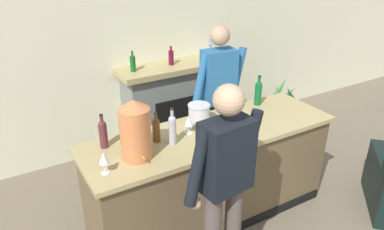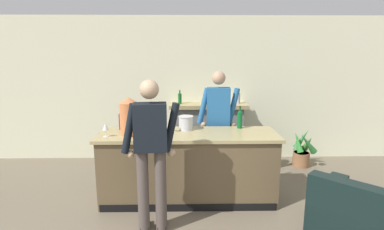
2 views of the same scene
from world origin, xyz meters
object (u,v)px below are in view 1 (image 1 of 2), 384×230
at_px(potted_plant_corner, 282,104).
at_px(person_bartender, 218,98).
at_px(wine_bottle_burgundy_dark, 156,128).
at_px(wine_glass_back_row, 189,121).
at_px(wine_bottle_port_short, 258,92).
at_px(wine_glass_front_right, 104,159).
at_px(wine_bottle_rose_blush, 172,128).
at_px(fireplace_stone, 173,104).
at_px(person_customer, 224,188).
at_px(wine_bottle_merlot_tall, 103,133).
at_px(copper_dispenser, 135,130).
at_px(ice_bucket_steel, 199,114).

height_order(potted_plant_corner, person_bartender, person_bartender).
height_order(wine_bottle_burgundy_dark, wine_glass_back_row, wine_bottle_burgundy_dark).
bearing_deg(wine_bottle_port_short, potted_plant_corner, 35.99).
bearing_deg(wine_glass_front_right, wine_bottle_rose_blush, 12.39).
height_order(fireplace_stone, wine_bottle_rose_blush, fireplace_stone).
xyz_separation_m(fireplace_stone, person_customer, (-0.80, -2.34, 0.41)).
bearing_deg(wine_bottle_burgundy_dark, person_customer, -82.90).
bearing_deg(wine_glass_back_row, person_bartender, 37.77).
xyz_separation_m(fireplace_stone, wine_bottle_merlot_tall, (-1.34, -1.32, 0.54)).
xyz_separation_m(wine_bottle_merlot_tall, wine_bottle_burgundy_dark, (0.43, -0.13, -0.01)).
relative_size(potted_plant_corner, wine_bottle_merlot_tall, 2.25).
xyz_separation_m(fireplace_stone, wine_bottle_rose_blush, (-0.81, -1.56, 0.55)).
bearing_deg(wine_bottle_rose_blush, copper_dispenser, -171.46).
relative_size(person_customer, person_bartender, 0.99).
distance_m(person_customer, ice_bucket_steel, 1.06).
bearing_deg(wine_bottle_merlot_tall, potted_plant_corner, 18.52).
distance_m(person_bartender, copper_dispenser, 1.45).
bearing_deg(wine_bottle_port_short, person_bartender, 130.10).
distance_m(wine_bottle_merlot_tall, wine_glass_front_right, 0.41).
bearing_deg(person_bartender, wine_bottle_burgundy_dark, -152.88).
distance_m(fireplace_stone, wine_bottle_merlot_tall, 1.96).
relative_size(person_customer, wine_bottle_merlot_tall, 5.77).
bearing_deg(wine_glass_back_row, potted_plant_corner, 26.93).
relative_size(wine_bottle_merlot_tall, wine_bottle_rose_blush, 0.92).
xyz_separation_m(wine_bottle_rose_blush, wine_glass_front_right, (-0.66, -0.14, -0.02)).
distance_m(fireplace_stone, wine_bottle_port_short, 1.43).
height_order(wine_bottle_merlot_tall, wine_bottle_rose_blush, wine_bottle_rose_blush).
distance_m(fireplace_stone, potted_plant_corner, 1.76).
bearing_deg(wine_glass_back_row, wine_bottle_port_short, 11.51).
relative_size(fireplace_stone, copper_dispenser, 2.83).
xyz_separation_m(copper_dispenser, wine_bottle_burgundy_dark, (0.25, 0.16, -0.13)).
bearing_deg(wine_bottle_rose_blush, wine_glass_front_right, -167.61).
xyz_separation_m(potted_plant_corner, wine_bottle_burgundy_dark, (-2.63, -1.16, 0.79)).
height_order(person_customer, copper_dispenser, person_customer).
bearing_deg(copper_dispenser, person_customer, -63.12).
xyz_separation_m(potted_plant_corner, wine_bottle_port_short, (-1.35, -0.98, 0.81)).
relative_size(ice_bucket_steel, wine_bottle_port_short, 0.66).
xyz_separation_m(person_customer, wine_bottle_burgundy_dark, (-0.11, 0.88, 0.11)).
bearing_deg(person_customer, copper_dispenser, 116.88).
bearing_deg(fireplace_stone, wine_glass_front_right, -130.66).
bearing_deg(wine_bottle_rose_blush, wine_bottle_burgundy_dark, 132.67).
xyz_separation_m(ice_bucket_steel, wine_glass_front_right, (-1.05, -0.35, 0.03)).
xyz_separation_m(ice_bucket_steel, wine_bottle_rose_blush, (-0.40, -0.21, 0.05)).
relative_size(wine_bottle_merlot_tall, wine_bottle_port_short, 0.95).
xyz_separation_m(ice_bucket_steel, wine_glass_back_row, (-0.18, -0.12, 0.02)).
bearing_deg(wine_bottle_port_short, wine_bottle_merlot_tall, -178.44).
bearing_deg(potted_plant_corner, wine_bottle_merlot_tall, -161.48).
distance_m(wine_glass_front_right, wine_glass_back_row, 0.90).
xyz_separation_m(potted_plant_corner, person_bartender, (-1.63, -0.65, 0.69)).
xyz_separation_m(person_bartender, wine_bottle_port_short, (0.28, -0.33, 0.13)).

